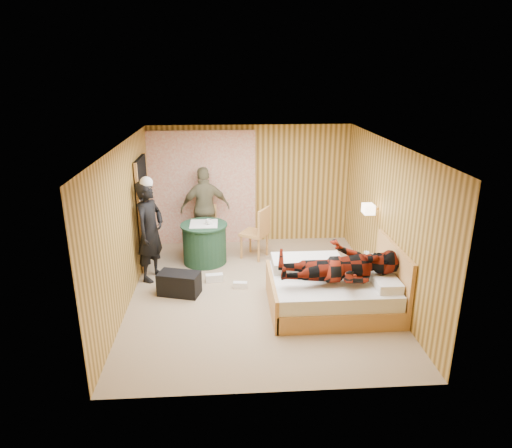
{
  "coord_description": "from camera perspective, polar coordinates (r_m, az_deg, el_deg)",
  "views": [
    {
      "loc": [
        -0.49,
        -6.88,
        3.59
      ],
      "look_at": [
        -0.01,
        0.51,
        1.05
      ],
      "focal_mm": 32.0,
      "sensor_mm": 36.0,
      "label": 1
    }
  ],
  "objects": [
    {
      "name": "wall_back",
      "position": [
        9.68,
        -0.72,
        4.95
      ],
      "size": [
        4.2,
        0.02,
        2.5
      ],
      "primitive_type": "cube",
      "color": "tan",
      "rests_on": "floor"
    },
    {
      "name": "cup_table",
      "position": [
        8.63,
        -5.91,
        0.27
      ],
      "size": [
        0.16,
        0.16,
        0.1
      ],
      "primitive_type": "imported",
      "rotation": [
        0.0,
        0.0,
        0.32
      ],
      "color": "white",
      "rests_on": "round_table"
    },
    {
      "name": "sneaker_right",
      "position": [
        7.91,
        -1.99,
        -7.63
      ],
      "size": [
        0.25,
        0.12,
        0.11
      ],
      "primitive_type": "cube",
      "rotation": [
        0.0,
        0.0,
        -0.11
      ],
      "color": "white",
      "rests_on": "floor"
    },
    {
      "name": "bed",
      "position": [
        7.31,
        9.57,
        -8.1
      ],
      "size": [
        1.95,
        1.49,
        1.03
      ],
      "color": "#E8A55F",
      "rests_on": "floor"
    },
    {
      "name": "book_lower",
      "position": [
        7.94,
        13.99,
        -4.43
      ],
      "size": [
        0.17,
        0.23,
        0.02
      ],
      "primitive_type": "imported",
      "rotation": [
        0.0,
        0.0,
        0.02
      ],
      "color": "white",
      "rests_on": "nightstand"
    },
    {
      "name": "man_at_table",
      "position": [
        9.39,
        -6.37,
        1.94
      ],
      "size": [
        1.07,
        0.6,
        1.72
      ],
      "primitive_type": "imported",
      "rotation": [
        0.0,
        0.0,
        3.33
      ],
      "color": "#70694B",
      "rests_on": "floor"
    },
    {
      "name": "nightstand",
      "position": [
        8.09,
        13.75,
        -5.94
      ],
      "size": [
        0.39,
        0.52,
        0.51
      ],
      "color": "#E8A55F",
      "rests_on": "floor"
    },
    {
      "name": "chair_far",
      "position": [
        9.45,
        -6.26,
        -0.01
      ],
      "size": [
        0.46,
        0.46,
        0.93
      ],
      "rotation": [
        0.0,
        0.0,
        -0.1
      ],
      "color": "#E8A55F",
      "rests_on": "floor"
    },
    {
      "name": "ceiling",
      "position": [
        6.98,
        0.35,
        9.97
      ],
      "size": [
        4.2,
        5.0,
        0.01
      ],
      "primitive_type": "cube",
      "color": "white",
      "rests_on": "wall_back"
    },
    {
      "name": "sneaker_left",
      "position": [
        8.16,
        -5.22,
        -6.71
      ],
      "size": [
        0.31,
        0.16,
        0.13
      ],
      "primitive_type": "cube",
      "rotation": [
        0.0,
        0.0,
        0.12
      ],
      "color": "white",
      "rests_on": "floor"
    },
    {
      "name": "wall_lamp",
      "position": [
        8.05,
        13.89,
        1.85
      ],
      "size": [
        0.26,
        0.24,
        0.16
      ],
      "color": "gold",
      "rests_on": "wall_right"
    },
    {
      "name": "man_on_bed",
      "position": [
        6.85,
        10.46,
        -4.12
      ],
      "size": [
        0.86,
        0.67,
        1.77
      ],
      "primitive_type": "imported",
      "rotation": [
        0.0,
        1.57,
        0.0
      ],
      "color": "maroon",
      "rests_on": "bed"
    },
    {
      "name": "wall_right",
      "position": [
        7.71,
        16.09,
        0.52
      ],
      "size": [
        0.02,
        5.0,
        2.5
      ],
      "primitive_type": "cube",
      "color": "tan",
      "rests_on": "floor"
    },
    {
      "name": "duffel_bag",
      "position": [
        7.75,
        -9.58,
        -7.35
      ],
      "size": [
        0.75,
        0.53,
        0.38
      ],
      "primitive_type": "cube",
      "rotation": [
        0.0,
        0.0,
        -0.28
      ],
      "color": "black",
      "rests_on": "floor"
    },
    {
      "name": "doorway",
      "position": [
        8.81,
        -13.84,
        1.45
      ],
      "size": [
        0.06,
        0.9,
        2.05
      ],
      "primitive_type": "cube",
      "color": "black",
      "rests_on": "floor"
    },
    {
      "name": "book_upper",
      "position": [
        7.93,
        14.0,
        -4.3
      ],
      "size": [
        0.25,
        0.27,
        0.02
      ],
      "primitive_type": "imported",
      "rotation": [
        0.0,
        0.0,
        -0.47
      ],
      "color": "white",
      "rests_on": "nightstand"
    },
    {
      "name": "curtain",
      "position": [
        9.62,
        -6.68,
        4.43
      ],
      "size": [
        2.2,
        0.08,
        2.4
      ],
      "primitive_type": "cube",
      "color": "silver",
      "rests_on": "floor"
    },
    {
      "name": "woman_standing",
      "position": [
        8.14,
        -13.1,
        -0.9
      ],
      "size": [
        0.66,
        0.77,
        1.79
      ],
      "primitive_type": "imported",
      "rotation": [
        0.0,
        0.0,
        1.14
      ],
      "color": "black",
      "rests_on": "floor"
    },
    {
      "name": "wall_left",
      "position": [
        7.44,
        -16.03,
        -0.15
      ],
      "size": [
        0.02,
        5.0,
        2.5
      ],
      "primitive_type": "cube",
      "color": "tan",
      "rests_on": "floor"
    },
    {
      "name": "round_table",
      "position": [
        8.84,
        -6.45,
        -2.36
      ],
      "size": [
        0.89,
        0.89,
        0.79
      ],
      "color": "#21472E",
      "rests_on": "floor"
    },
    {
      "name": "cup_nightstand",
      "position": [
        8.08,
        13.64,
        -3.69
      ],
      "size": [
        0.11,
        0.11,
        0.09
      ],
      "primitive_type": "imported",
      "rotation": [
        0.0,
        0.0,
        0.16
      ],
      "color": "white",
      "rests_on": "nightstand"
    },
    {
      "name": "chair_near",
      "position": [
        8.9,
        0.31,
        -0.66
      ],
      "size": [
        0.64,
        0.64,
        1.04
      ],
      "rotation": [
        0.0,
        0.0,
        -2.11
      ],
      "color": "#E8A55F",
      "rests_on": "floor"
    },
    {
      "name": "floor",
      "position": [
        7.77,
        0.31,
        -8.56
      ],
      "size": [
        4.2,
        5.0,
        0.01
      ],
      "primitive_type": "cube",
      "color": "tan",
      "rests_on": "ground"
    }
  ]
}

